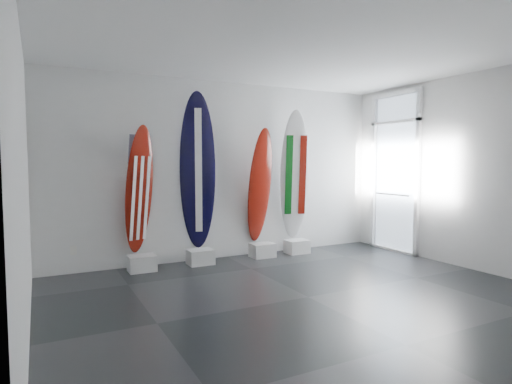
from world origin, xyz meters
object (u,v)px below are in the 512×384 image
surfboard_swiss (260,186)px  surfboard_italy (294,175)px  surfboard_navy (198,171)px  surfboard_usa (139,190)px

surfboard_swiss → surfboard_italy: 0.73m
surfboard_navy → surfboard_italy: size_ratio=1.08×
surfboard_usa → surfboard_navy: size_ratio=0.78×
surfboard_usa → surfboard_italy: 2.78m
surfboard_usa → surfboard_navy: bearing=-16.8°
surfboard_navy → surfboard_usa: bearing=-160.0°
surfboard_swiss → surfboard_italy: (0.71, 0.00, 0.17)m
surfboard_usa → surfboard_navy: surfboard_navy is taller
surfboard_usa → surfboard_italy: bearing=-16.8°
surfboard_navy → surfboard_swiss: (1.13, 0.00, -0.27)m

